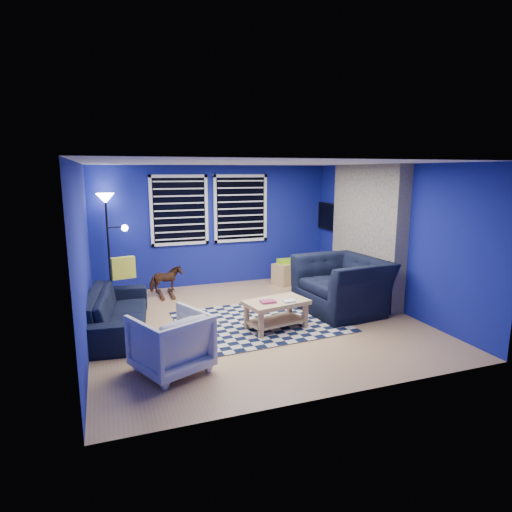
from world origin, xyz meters
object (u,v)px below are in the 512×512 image
Objects in this scene: rocking_horse at (166,280)px; armchair_bent at (171,342)px; tv at (330,217)px; coffee_table at (276,308)px; floor_lamp at (107,213)px; cabinet at (286,273)px; sofa at (117,311)px; armchair_big at (342,285)px.

armchair_bent is at bearing 160.31° from rocking_horse.
armchair_bent is at bearing -140.33° from tv.
tv reaches higher than rocking_horse.
coffee_table is 0.52× the size of floor_lamp.
armchair_bent is 4.39m from cabinet.
coffee_table is at bearing -177.20° from armchair_bent.
cabinet is at bearing -101.51° from rocking_horse.
tv is 0.48× the size of sofa.
floor_lamp is (-0.58, 3.56, 1.25)m from armchair_bent.
armchair_big is 4.49m from floor_lamp.
sofa is 1.85m from rocking_horse.
armchair_bent is at bearing -152.99° from coffee_table.
coffee_table is at bearing -101.20° from sofa.
sofa is at bearing 162.10° from coffee_table.
rocking_horse is at bearing 119.85° from coffee_table.
tv is at bearing -164.54° from armchair_bent.
sofa is 3.46× the size of rocking_horse.
floor_lamp is (-3.52, 0.29, 1.38)m from cabinet.
tv is at bearing 47.02° from coffee_table.
armchair_big is 3.34m from rocking_horse.
armchair_bent is 3.82m from floor_lamp.
armchair_bent is at bearing -80.72° from floor_lamp.
cabinet reaches higher than coffee_table.
tv is 0.70× the size of armchair_big.
sofa reaches higher than coffee_table.
cabinet is 0.33× the size of floor_lamp.
coffee_table is at bearing -132.98° from tv.
armchair_bent is at bearing -155.76° from cabinet.
tv is at bearing -62.87° from sofa.
armchair_big is at bearing -113.44° from tv.
tv is 1.64× the size of rocking_horse.
tv reaches higher than coffee_table.
floor_lamp is (-3.70, 2.27, 1.16)m from armchair_big.
armchair_bent reaches higher than cabinet.
armchair_bent reaches higher than coffee_table.
tv is 1.56× the size of cabinet.
sofa is at bearing -178.53° from cabinet.
armchair_bent is 1.26× the size of cabinet.
floor_lamp reaches higher than rocking_horse.
coffee_table is 1.60× the size of cabinet.
rocking_horse is at bearing -24.00° from sofa.
sofa is 3.28× the size of cabinet.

